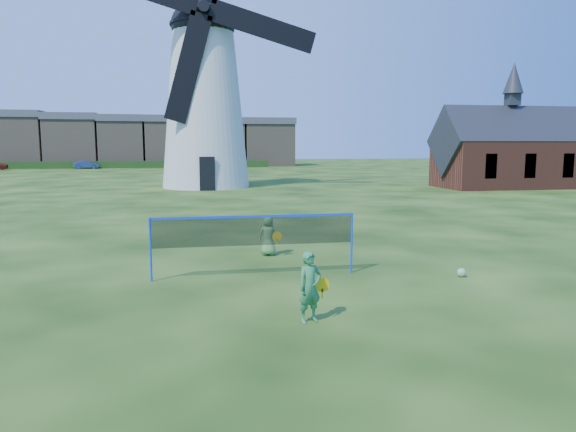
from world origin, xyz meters
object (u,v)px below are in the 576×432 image
(player_boy, at_px, (269,236))
(car_right, at_px, (86,165))
(windmill, at_px, (205,96))
(player_girl, at_px, (310,287))
(chapel, at_px, (510,153))
(badminton_net, at_px, (254,232))
(play_ball, at_px, (462,273))

(player_boy, height_order, car_right, player_boy)
(windmill, height_order, player_girl, windmill)
(windmill, distance_m, car_right, 39.37)
(chapel, bearing_deg, player_girl, -128.19)
(player_girl, xyz_separation_m, player_boy, (0.10, 6.06, -0.07))
(badminton_net, xyz_separation_m, play_ball, (5.07, -0.92, -1.03))
(windmill, relative_size, badminton_net, 4.15)
(player_girl, bearing_deg, chapel, 30.60)
(chapel, distance_m, play_ball, 30.87)
(badminton_net, height_order, play_ball, badminton_net)
(windmill, distance_m, player_girl, 32.98)
(chapel, xyz_separation_m, car_right, (-38.49, 40.04, -2.10))
(badminton_net, bearing_deg, player_boy, 74.14)
(badminton_net, xyz_separation_m, car_right, (-15.91, 64.42, -0.58))
(windmill, relative_size, player_boy, 17.55)
(chapel, height_order, badminton_net, chapel)
(chapel, relative_size, badminton_net, 2.21)
(player_girl, bearing_deg, player_boy, 67.82)
(windmill, xyz_separation_m, car_right, (-15.50, 35.61, -6.44))
(player_girl, relative_size, car_right, 0.39)
(chapel, height_order, player_girl, chapel)
(car_right, bearing_deg, windmill, -169.71)
(windmill, distance_m, badminton_net, 29.40)
(badminton_net, height_order, car_right, badminton_net)
(windmill, relative_size, car_right, 6.22)
(windmill, bearing_deg, play_ball, -79.55)
(badminton_net, xyz_separation_m, player_girl, (0.61, -3.55, -0.48))
(play_ball, bearing_deg, chapel, 55.32)
(badminton_net, bearing_deg, car_right, 103.88)
(windmill, bearing_deg, player_girl, -88.19)
(badminton_net, bearing_deg, chapel, 47.19)
(badminton_net, bearing_deg, player_girl, -80.21)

